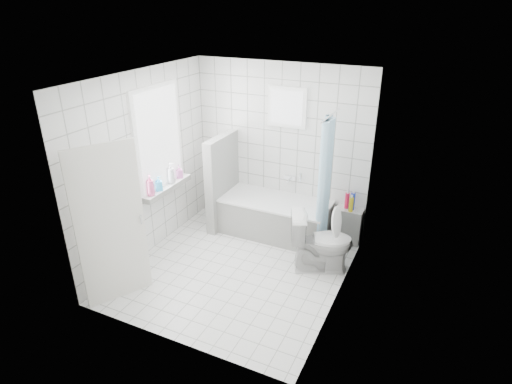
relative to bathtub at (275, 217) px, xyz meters
The scene contains 19 objects.
ground 1.17m from the bathtub, 94.62° to the right, with size 3.00×3.00×0.00m, color white.
ceiling 2.57m from the bathtub, 94.62° to the right, with size 3.00×3.00×0.00m, color white.
wall_back 1.08m from the bathtub, 103.63° to the left, with size 2.80×0.02×2.60m, color white.
wall_front 2.81m from the bathtub, 91.98° to the right, with size 2.80×0.02×2.60m, color white.
wall_left 2.12m from the bathtub, 142.96° to the right, with size 0.02×3.00×2.60m, color white.
wall_right 2.00m from the bathtub, 40.68° to the right, with size 0.02×3.00×2.60m, color white.
window_left 2.12m from the bathtub, 150.29° to the right, with size 0.01×0.90×1.40m, color white.
window_back 1.69m from the bathtub, 88.42° to the left, with size 0.50×0.01×0.50m, color white.
window_sill 1.72m from the bathtub, 149.51° to the right, with size 0.18×1.02×0.08m, color white.
door 2.63m from the bathtub, 116.90° to the right, with size 0.04×0.80×2.00m, color silver.
bathtub is the anchor object (origin of this frame).
partition_wall 1.01m from the bathtub, behind, with size 0.15×0.85×1.50m, color white.
tiled_ledge 1.13m from the bathtub, 13.08° to the left, with size 0.40×0.24×0.55m, color white.
toilet 1.14m from the bathtub, 33.70° to the right, with size 0.47×0.83×0.85m, color silver.
curtain_rod 1.88m from the bathtub, ahead, with size 0.02×0.02×0.80m, color silver.
shower_curtain 1.13m from the bathtub, 11.29° to the right, with size 0.14×0.48×1.78m, color #4499C8, non-canonical shape.
tub_faucet 0.66m from the bathtub, 73.38° to the left, with size 0.18×0.06×0.06m, color silver.
sill_bottles 1.82m from the bathtub, 147.03° to the right, with size 0.17×0.85×0.32m.
ledge_bottles 1.18m from the bathtub, 12.21° to the left, with size 0.15×0.15×0.27m.
Camera 1 is at (2.33, -4.35, 3.44)m, focal length 30.00 mm.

